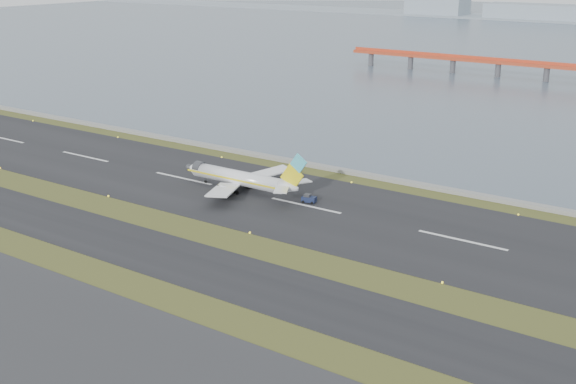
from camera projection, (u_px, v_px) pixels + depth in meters
name	position (u px, v px, depth m)	size (l,w,h in m)	color
ground	(228.00, 244.00, 152.42)	(1000.00, 1000.00, 0.00)	#384719
apron_strip	(0.00, 358.00, 109.29)	(1000.00, 50.00, 0.10)	#2E2E31
taxiway_strip	(190.00, 263.00, 143.00)	(1000.00, 18.00, 0.10)	black
runway_strip	(306.00, 206.00, 175.92)	(1000.00, 45.00, 0.10)	black
seawall	(365.00, 175.00, 199.29)	(1000.00, 2.50, 1.00)	gray
airliner	(242.00, 179.00, 185.66)	(38.52, 32.89, 12.80)	white
pushback_tug	(309.00, 199.00, 177.78)	(3.78, 2.62, 2.22)	#161F3D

